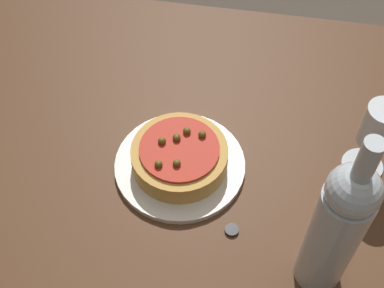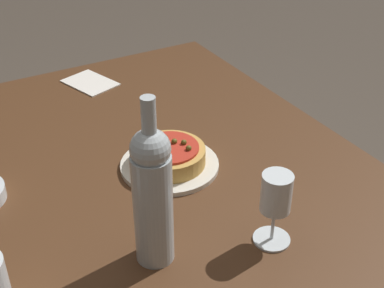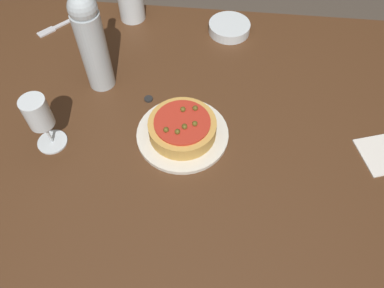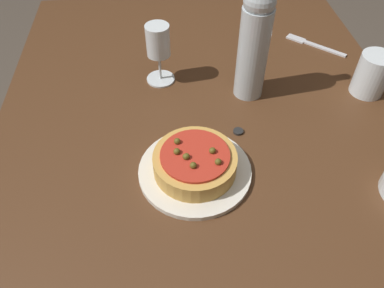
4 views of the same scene
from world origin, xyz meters
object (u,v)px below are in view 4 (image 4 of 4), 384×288
Objects in this scene: wine_bottle at (254,41)px; fork at (312,44)px; pizza at (195,162)px; wine_glass at (158,44)px; dining_table at (209,165)px; water_cup at (372,74)px; bottle_cap at (238,131)px; dinner_plate at (195,171)px.

wine_bottle reaches higher than fork.
pizza is 0.35m from wine_glass.
dining_table is 8.65× the size of pizza.
water_cup is (0.15, -0.43, 0.13)m from dining_table.
bottle_cap is at bearing 107.90° from water_cup.
wine_bottle is at bearing 84.83° from water_cup.
wine_glass is 0.24m from wine_bottle.
dinner_plate is 1.37× the size of pizza.
water_cup is (0.23, -0.48, 0.05)m from dinner_plate.
wine_glass is 1.47× the size of water_cup.
dining_table is 0.33m from wine_glass.
fork is 0.46m from bottle_cap.
wine_glass reaches higher than dinner_plate.
wine_bottle is (0.26, -0.17, 0.15)m from dinner_plate.
pizza is (-0.08, 0.04, 0.11)m from dining_table.
water_cup is (0.23, -0.48, 0.02)m from pizza.
bottle_cap is (-0.22, -0.17, -0.11)m from wine_glass.
water_cup reaches higher than pizza.
fork is at bearing -41.52° from pizza.
wine_bottle is 2.28× the size of fork.
water_cup is at bearing -72.10° from bottle_cap.
dinner_plate reaches higher than bottle_cap.
wine_glass is at bearing 9.99° from pizza.
water_cup is at bearing -64.44° from dinner_plate.
water_cup is at bearing 148.81° from fork.
wine_glass is at bearing 78.91° from water_cup.
dinner_plate is 1.57× the size of fork.
water_cup is 0.25m from fork.
water_cup reaches higher than bottle_cap.
wine_bottle reaches higher than dining_table.
dining_table is at bearing 115.04° from bottle_cap.
wine_glass is at bearing 10.00° from dinner_plate.
fork is at bearing -49.75° from wine_bottle.
pizza reaches higher than fork.
fork is at bearing 16.65° from water_cup.
water_cup is 0.38m from bottle_cap.
dinner_plate is 2.18× the size of water_cup.
wine_bottle is at bearing -19.57° from bottle_cap.
dinner_plate is 0.53m from water_cup.
bottle_cap is at bearing 92.20° from fork.
pizza is 0.16m from bottle_cap.
dining_table is 0.11m from bottle_cap.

